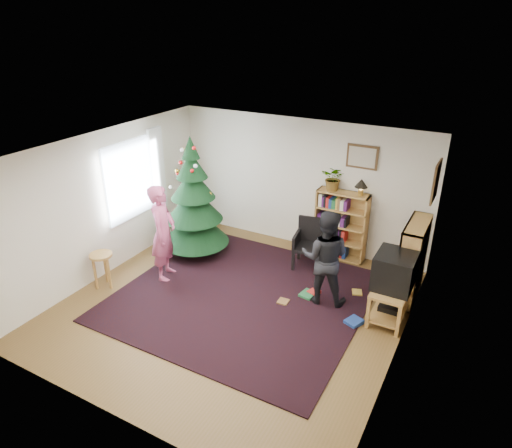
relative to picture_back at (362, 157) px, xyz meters
The scene contains 23 objects.
floor 3.35m from the picture_back, 114.92° to the right, with size 5.00×5.00×0.00m, color brown.
ceiling 2.78m from the picture_back, 114.92° to the right, with size 5.00×5.00×0.00m, color white.
wall_back 1.35m from the picture_back, behind, with size 5.00×0.02×2.50m, color silver.
wall_front 5.15m from the picture_back, 103.02° to the right, with size 5.00×0.02×2.50m, color silver.
wall_left 4.47m from the picture_back, 145.86° to the right, with size 0.02×5.00×2.50m, color silver.
wall_right 2.90m from the picture_back, 61.39° to the right, with size 0.02×5.00×2.50m, color silver.
rug 3.13m from the picture_back, 117.87° to the right, with size 3.80×3.60×0.02m, color black.
window_pane 4.10m from the picture_back, 152.62° to the right, with size 0.04×1.20×1.40m, color silver.
curtain 3.79m from the picture_back, 161.83° to the right, with size 0.06×0.35×1.60m, color white.
picture_back is the anchor object (origin of this frame).
picture_right 1.51m from the picture_back, 28.69° to the right, with size 0.03×0.50×0.60m.
christmas_tree 3.14m from the picture_back, 154.24° to the right, with size 1.26×1.26×2.28m.
bookshelf_back 1.31m from the picture_back, 149.78° to the right, with size 0.95×0.30×1.30m.
bookshelf_right 1.95m from the picture_back, 35.70° to the right, with size 0.30×0.95×1.30m.
tv_stand 2.52m from the picture_back, 56.14° to the right, with size 0.49×0.89×0.55m.
crt_tv 2.23m from the picture_back, 56.21° to the right, with size 0.56×0.61×0.53m.
armchair 1.73m from the picture_back, 130.76° to the right, with size 0.57×0.57×0.90m.
stool 4.74m from the picture_back, 138.03° to the right, with size 0.37×0.37×0.61m.
person_standing 3.64m from the picture_back, 139.39° to the right, with size 0.62×0.40×1.69m, color #B54872.
person_by_chair 2.02m from the picture_back, 89.19° to the right, with size 0.76×0.59×1.56m, color black.
potted_plant 0.62m from the picture_back, 162.64° to the right, with size 0.41×0.36×0.46m, color gray.
table_lamp 0.47m from the picture_back, 63.19° to the right, with size 0.23×0.23×0.30m.
floor_clutter 2.55m from the picture_back, 88.18° to the right, with size 1.35×1.02×0.08m.
Camera 1 is at (3.18, -5.08, 4.20)m, focal length 32.00 mm.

